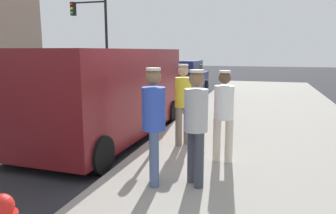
# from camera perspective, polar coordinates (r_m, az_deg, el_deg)

# --- Properties ---
(ground_plane) EXTENTS (80.00, 80.00, 0.00)m
(ground_plane) POSITION_cam_1_polar(r_m,az_deg,el_deg) (6.87, -13.98, -8.27)
(ground_plane) COLOR #2D2D33
(sidewalk_slab) EXTENTS (5.00, 32.00, 0.15)m
(sidewalk_slab) POSITION_cam_1_polar(r_m,az_deg,el_deg) (5.97, 16.99, -10.49)
(sidewalk_slab) COLOR #9E998E
(sidewalk_slab) RESTS_ON ground
(parking_meter_near) EXTENTS (0.14, 0.18, 1.52)m
(parking_meter_near) POSITION_cam_1_polar(r_m,az_deg,el_deg) (6.23, -2.65, 1.32)
(parking_meter_near) COLOR gray
(parking_meter_near) RESTS_ON sidewalk_slab
(parking_meter_far) EXTENTS (0.14, 0.18, 1.52)m
(parking_meter_far) POSITION_cam_1_polar(r_m,az_deg,el_deg) (10.92, 5.76, 4.99)
(parking_meter_far) COLOR gray
(parking_meter_far) RESTS_ON sidewalk_slab
(pedestrian_in_gray) EXTENTS (0.34, 0.34, 1.70)m
(pedestrian_in_gray) POSITION_cam_1_polar(r_m,az_deg,el_deg) (4.65, 4.97, -2.37)
(pedestrian_in_gray) COLOR #383D47
(pedestrian_in_gray) RESTS_ON sidewalk_slab
(pedestrian_in_yellow) EXTENTS (0.34, 0.34, 1.69)m
(pedestrian_in_yellow) POSITION_cam_1_polar(r_m,az_deg,el_deg) (6.67, 2.67, 1.35)
(pedestrian_in_yellow) COLOR #726656
(pedestrian_in_yellow) RESTS_ON sidewalk_slab
(pedestrian_in_white) EXTENTS (0.36, 0.34, 1.63)m
(pedestrian_in_white) POSITION_cam_1_polar(r_m,az_deg,el_deg) (5.72, 9.81, -0.65)
(pedestrian_in_white) COLOR beige
(pedestrian_in_white) RESTS_ON sidewalk_slab
(pedestrian_in_blue) EXTENTS (0.34, 0.35, 1.72)m
(pedestrian_in_blue) POSITION_cam_1_polar(r_m,az_deg,el_deg) (4.66, -2.53, -2.10)
(pedestrian_in_blue) COLOR #4C608C
(pedestrian_in_blue) RESTS_ON sidewalk_slab
(parked_van) EXTENTS (2.27, 5.26, 2.15)m
(parked_van) POSITION_cam_1_polar(r_m,az_deg,el_deg) (7.75, -10.70, 2.66)
(parked_van) COLOR maroon
(parked_van) RESTS_ON ground
(parked_sedan_ahead) EXTENTS (2.06, 4.45, 1.65)m
(parked_sedan_ahead) POSITION_cam_1_polar(r_m,az_deg,el_deg) (15.36, 2.27, 4.83)
(parked_sedan_ahead) COLOR navy
(parked_sedan_ahead) RESTS_ON ground
(traffic_light_corner) EXTENTS (2.48, 0.42, 5.20)m
(traffic_light_corner) POSITION_cam_1_polar(r_m,az_deg,el_deg) (20.77, -13.01, 13.56)
(traffic_light_corner) COLOR black
(traffic_light_corner) RESTS_ON ground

